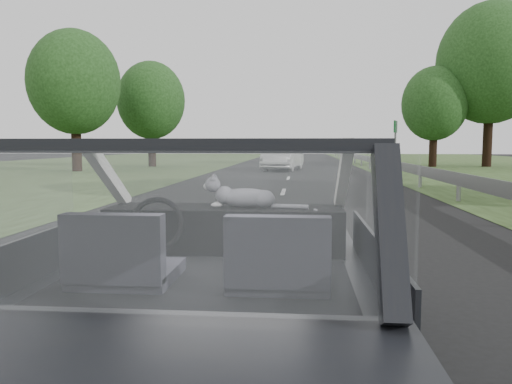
% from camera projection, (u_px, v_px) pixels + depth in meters
% --- Properties ---
extents(subject_car, '(1.80, 4.00, 1.45)m').
position_uv_depth(subject_car, '(209.00, 269.00, 2.80)').
color(subject_car, black).
rests_on(subject_car, ground).
extents(dashboard, '(1.58, 0.45, 0.30)m').
position_uv_depth(dashboard, '(226.00, 229.00, 3.41)').
color(dashboard, black).
rests_on(dashboard, subject_car).
extents(driver_seat, '(0.50, 0.72, 0.42)m').
position_uv_depth(driver_seat, '(121.00, 252.00, 2.53)').
color(driver_seat, black).
rests_on(driver_seat, subject_car).
extents(passenger_seat, '(0.50, 0.72, 0.42)m').
position_uv_depth(passenger_seat, '(278.00, 255.00, 2.46)').
color(passenger_seat, black).
rests_on(passenger_seat, subject_car).
extents(steering_wheel, '(0.36, 0.36, 0.04)m').
position_uv_depth(steering_wheel, '(156.00, 224.00, 3.14)').
color(steering_wheel, black).
rests_on(steering_wheel, dashboard).
extents(cat, '(0.52, 0.19, 0.23)m').
position_uv_depth(cat, '(246.00, 197.00, 3.34)').
color(cat, gray).
rests_on(cat, dashboard).
extents(guardrail, '(0.05, 90.00, 0.32)m').
position_uv_depth(guardrail, '(454.00, 178.00, 12.34)').
color(guardrail, gray).
rests_on(guardrail, ground).
extents(other_car, '(2.47, 4.76, 1.49)m').
position_uv_depth(other_car, '(283.00, 156.00, 27.15)').
color(other_car, silver).
rests_on(other_car, ground).
extents(highway_sign, '(0.44, 1.05, 2.67)m').
position_uv_depth(highway_sign, '(395.00, 146.00, 26.77)').
color(highway_sign, '#0F491F').
rests_on(highway_sign, ground).
extents(tree_2, '(5.24, 5.24, 6.02)m').
position_uv_depth(tree_2, '(434.00, 118.00, 30.85)').
color(tree_2, '#183412').
rests_on(tree_2, ground).
extents(tree_3, '(8.05, 8.05, 9.84)m').
position_uv_depth(tree_3, '(490.00, 87.00, 30.82)').
color(tree_3, '#183412').
rests_on(tree_3, ground).
extents(tree_5, '(4.96, 4.96, 7.08)m').
position_uv_depth(tree_5, '(75.00, 103.00, 25.76)').
color(tree_5, '#183412').
rests_on(tree_5, ground).
extents(tree_6, '(5.17, 5.17, 6.38)m').
position_uv_depth(tree_6, '(151.00, 116.00, 31.23)').
color(tree_6, '#183412').
rests_on(tree_6, ground).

